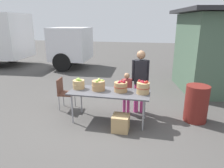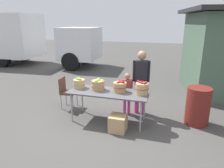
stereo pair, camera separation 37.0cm
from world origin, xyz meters
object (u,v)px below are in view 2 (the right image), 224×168
(apple_basket_red_0, at_px, (120,87))
(child_customer, at_px, (127,90))
(apple_basket_green_1, at_px, (98,85))
(vendor_adult, at_px, (141,78))
(apple_basket_green_0, at_px, (79,83))
(box_truck, at_px, (19,38))
(market_table, at_px, (108,93))
(folding_chair, at_px, (66,90))
(trash_barrel, at_px, (198,106))
(produce_crate, at_px, (118,123))
(apple_basket_red_1, at_px, (142,88))

(apple_basket_red_0, bearing_deg, child_customer, 80.85)
(apple_basket_green_1, bearing_deg, vendor_adult, 32.75)
(apple_basket_green_0, relative_size, apple_basket_green_1, 0.91)
(apple_basket_green_1, distance_m, vendor_adult, 1.12)
(apple_basket_red_0, distance_m, box_truck, 8.88)
(apple_basket_green_0, relative_size, apple_basket_red_0, 0.92)
(apple_basket_green_0, bearing_deg, child_customer, 22.14)
(child_customer, bearing_deg, market_table, 32.60)
(folding_chair, xyz_separation_m, trash_barrel, (3.42, 0.00, -0.06))
(folding_chair, bearing_deg, trash_barrel, -95.90)
(child_customer, height_order, box_truck, box_truck)
(box_truck, height_order, trash_barrel, box_truck)
(folding_chair, relative_size, produce_crate, 2.36)
(apple_basket_red_1, bearing_deg, apple_basket_green_1, 179.74)
(apple_basket_green_1, relative_size, box_truck, 0.04)
(apple_basket_green_0, distance_m, apple_basket_green_1, 0.51)
(apple_basket_green_0, xyz_separation_m, apple_basket_red_1, (1.57, -0.02, 0.02))
(apple_basket_green_0, height_order, box_truck, box_truck)
(child_customer, distance_m, folding_chair, 1.72)
(trash_barrel, bearing_deg, apple_basket_red_1, -162.19)
(child_customer, bearing_deg, apple_basket_red_0, 56.14)
(vendor_adult, bearing_deg, produce_crate, 65.02)
(apple_basket_red_1, relative_size, child_customer, 0.29)
(vendor_adult, height_order, folding_chair, vendor_adult)
(produce_crate, bearing_deg, vendor_adult, 73.99)
(apple_basket_green_1, bearing_deg, trash_barrel, 9.80)
(produce_crate, bearing_deg, trash_barrel, 27.21)
(child_customer, height_order, folding_chair, child_customer)
(apple_basket_green_1, bearing_deg, market_table, -11.29)
(apple_basket_green_1, relative_size, folding_chair, 0.38)
(trash_barrel, relative_size, produce_crate, 2.46)
(child_customer, xyz_separation_m, box_truck, (-7.24, 4.76, 0.84))
(apple_basket_red_1, distance_m, child_customer, 0.69)
(folding_chair, bearing_deg, child_customer, -93.63)
(apple_basket_green_1, distance_m, folding_chair, 1.23)
(vendor_adult, relative_size, trash_barrel, 1.85)
(folding_chair, bearing_deg, box_truck, 42.89)
(apple_basket_red_1, xyz_separation_m, box_truck, (-7.68, 5.23, 0.59))
(market_table, height_order, apple_basket_red_0, apple_basket_red_0)
(apple_basket_green_0, relative_size, produce_crate, 0.83)
(apple_basket_green_0, relative_size, vendor_adult, 0.18)
(apple_basket_green_0, xyz_separation_m, folding_chair, (-0.59, 0.39, -0.36))
(market_table, xyz_separation_m, apple_basket_green_1, (-0.28, 0.06, 0.17))
(apple_basket_green_0, xyz_separation_m, vendor_adult, (1.45, 0.59, 0.10))
(apple_basket_green_0, distance_m, produce_crate, 1.42)
(apple_basket_red_0, xyz_separation_m, box_truck, (-7.16, 5.21, 0.61))
(apple_basket_green_1, height_order, produce_crate, apple_basket_green_1)
(apple_basket_red_0, distance_m, produce_crate, 0.85)
(apple_basket_red_0, bearing_deg, produce_crate, -79.46)
(market_table, height_order, apple_basket_green_1, apple_basket_green_1)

